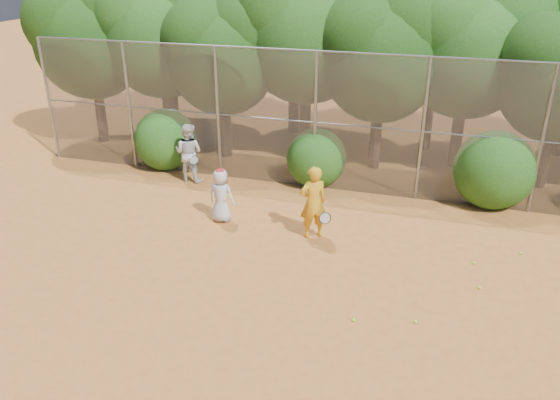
% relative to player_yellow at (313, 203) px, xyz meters
% --- Properties ---
extents(ground, '(80.00, 80.00, 0.00)m').
position_rel_player_yellow_xyz_m(ground, '(0.30, -2.95, -0.93)').
color(ground, '#A45D25').
rests_on(ground, ground).
extents(fence_back, '(20.05, 0.09, 4.03)m').
position_rel_player_yellow_xyz_m(fence_back, '(0.18, 3.05, 1.13)').
color(fence_back, gray).
rests_on(fence_back, ground).
extents(tree_0, '(4.38, 3.81, 6.00)m').
position_rel_player_yellow_xyz_m(tree_0, '(-9.15, 5.09, 3.00)').
color(tree_0, black).
rests_on(tree_0, ground).
extents(tree_1, '(4.64, 4.03, 6.35)m').
position_rel_player_yellow_xyz_m(tree_1, '(-6.64, 5.59, 3.24)').
color(tree_1, black).
rests_on(tree_1, ground).
extents(tree_2, '(3.99, 3.47, 5.47)m').
position_rel_player_yellow_xyz_m(tree_2, '(-4.15, 4.89, 2.66)').
color(tree_2, black).
rests_on(tree_2, ground).
extents(tree_3, '(4.89, 4.26, 6.70)m').
position_rel_player_yellow_xyz_m(tree_3, '(-1.64, 5.90, 3.47)').
color(tree_3, black).
rests_on(tree_3, ground).
extents(tree_4, '(4.19, 3.64, 5.73)m').
position_rel_player_yellow_xyz_m(tree_4, '(0.85, 5.29, 2.83)').
color(tree_4, black).
rests_on(tree_4, ground).
extents(tree_5, '(4.51, 3.92, 6.17)m').
position_rel_player_yellow_xyz_m(tree_5, '(3.35, 6.09, 3.12)').
color(tree_5, black).
rests_on(tree_5, ground).
extents(tree_9, '(4.83, 4.20, 6.62)m').
position_rel_player_yellow_xyz_m(tree_9, '(-7.64, 7.89, 3.41)').
color(tree_9, black).
rests_on(tree_9, ground).
extents(tree_10, '(5.15, 4.48, 7.06)m').
position_rel_player_yellow_xyz_m(tree_10, '(-2.64, 8.10, 3.70)').
color(tree_10, black).
rests_on(tree_10, ground).
extents(tree_11, '(4.64, 4.03, 6.35)m').
position_rel_player_yellow_xyz_m(tree_11, '(2.36, 7.69, 3.24)').
color(tree_11, black).
rests_on(tree_11, ground).
extents(bush_0, '(2.00, 2.00, 2.00)m').
position_rel_player_yellow_xyz_m(bush_0, '(-5.70, 3.35, 0.07)').
color(bush_0, '#1D4C13').
rests_on(bush_0, ground).
extents(bush_1, '(1.80, 1.80, 1.80)m').
position_rel_player_yellow_xyz_m(bush_1, '(-0.70, 3.35, -0.03)').
color(bush_1, '#1D4C13').
rests_on(bush_1, ground).
extents(bush_2, '(2.20, 2.20, 2.20)m').
position_rel_player_yellow_xyz_m(bush_2, '(4.30, 3.35, 0.17)').
color(bush_2, '#1D4C13').
rests_on(bush_2, ground).
extents(player_yellow, '(0.91, 0.74, 1.86)m').
position_rel_player_yellow_xyz_m(player_yellow, '(0.00, 0.00, 0.00)').
color(player_yellow, gold).
rests_on(player_yellow, ground).
extents(player_teen, '(0.74, 0.51, 1.47)m').
position_rel_player_yellow_xyz_m(player_teen, '(-2.48, 0.16, -0.20)').
color(player_teen, silver).
rests_on(player_teen, ground).
extents(player_white, '(0.91, 0.77, 1.81)m').
position_rel_player_yellow_xyz_m(player_white, '(-4.46, 2.45, -0.02)').
color(player_white, silver).
rests_on(player_white, ground).
extents(ball_0, '(0.07, 0.07, 0.07)m').
position_rel_player_yellow_xyz_m(ball_0, '(3.84, -0.24, -0.89)').
color(ball_0, '#C3EC2B').
rests_on(ball_0, ground).
extents(ball_1, '(0.07, 0.07, 0.07)m').
position_rel_player_yellow_xyz_m(ball_1, '(2.71, -2.82, -0.89)').
color(ball_1, '#C3EC2B').
rests_on(ball_1, ground).
extents(ball_2, '(0.07, 0.07, 0.07)m').
position_rel_player_yellow_xyz_m(ball_2, '(3.92, -1.26, -0.89)').
color(ball_2, '#C3EC2B').
rests_on(ball_2, ground).
extents(ball_3, '(0.07, 0.07, 0.07)m').
position_rel_player_yellow_xyz_m(ball_3, '(1.56, -3.11, -0.89)').
color(ball_3, '#C3EC2B').
rests_on(ball_3, ground).
extents(ball_4, '(0.07, 0.07, 0.07)m').
position_rel_player_yellow_xyz_m(ball_4, '(4.89, 0.52, -0.89)').
color(ball_4, '#C3EC2B').
rests_on(ball_4, ground).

